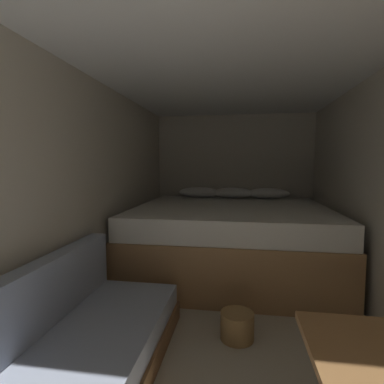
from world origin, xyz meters
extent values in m
plane|color=#B2A893|center=(0.00, 1.86, 0.00)|extent=(6.88, 6.88, 0.00)
cube|color=beige|center=(0.00, 4.33, 1.00)|extent=(2.40, 0.05, 1.99)
cube|color=beige|center=(-1.17, 1.86, 1.00)|extent=(0.05, 4.88, 1.99)
cube|color=white|center=(0.00, 1.86, 2.02)|extent=(2.40, 4.88, 0.05)
cube|color=#9E7247|center=(0.00, 3.25, 0.28)|extent=(2.18, 2.01, 0.55)
cube|color=white|center=(0.00, 3.25, 0.67)|extent=(2.14, 1.97, 0.23)
ellipsoid|color=white|center=(-0.49, 4.05, 0.86)|extent=(0.58, 0.31, 0.15)
ellipsoid|color=white|center=(0.49, 4.05, 0.86)|extent=(0.58, 0.31, 0.15)
ellipsoid|color=white|center=(0.00, 4.05, 0.86)|extent=(0.58, 0.31, 0.15)
cube|color=#99A3B7|center=(-0.76, 1.04, 0.21)|extent=(0.70, 2.06, 0.15)
cube|color=#99A3B7|center=(-1.07, 1.04, 0.49)|extent=(0.12, 2.06, 0.40)
cylinder|color=olive|center=(0.09, 1.86, 0.10)|extent=(0.24, 0.24, 0.20)
camera|label=1|loc=(0.09, -0.24, 1.27)|focal=28.05mm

